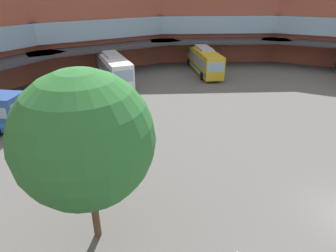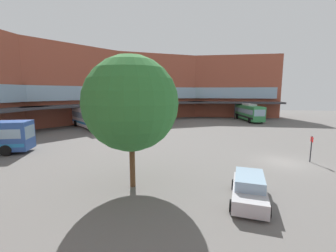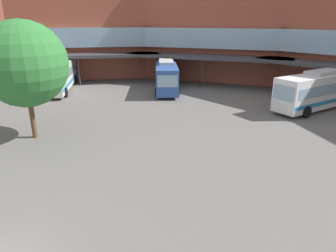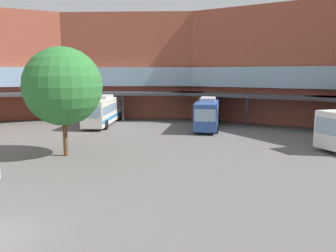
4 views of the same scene
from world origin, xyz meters
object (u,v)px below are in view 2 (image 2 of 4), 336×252
object	(u,v)px
plaza_tree	(131,104)
bus_0	(90,117)
bus_1	(249,112)
bus_4	(153,113)
stop_sign_post	(311,146)
parked_car	(249,189)

from	to	relation	value
plaza_tree	bus_0	bearing A→B (deg)	37.14
plaza_tree	bus_1	bearing A→B (deg)	-17.55
bus_4	stop_sign_post	size ratio (longest dim) A/B	4.55
bus_1	stop_sign_post	xyz separation A→B (m)	(-30.06, -1.59, -0.41)
plaza_tree	stop_sign_post	size ratio (longest dim) A/B	3.61
bus_0	parked_car	xyz separation A→B (m)	(-21.89, -23.53, -1.20)
bus_1	plaza_tree	size ratio (longest dim) A/B	1.30
bus_4	bus_0	bearing A→B (deg)	-77.16
bus_4	bus_1	bearing A→B (deg)	70.21
parked_car	stop_sign_post	xyz separation A→B (m)	(8.99, -6.40, 0.73)
bus_0	parked_car	bearing A→B (deg)	-4.55
parked_car	stop_sign_post	bearing A→B (deg)	150.13
bus_0	bus_1	xyz separation A→B (m)	(17.16, -28.34, -0.06)
bus_0	parked_car	distance (m)	32.16
bus_4	parked_car	size ratio (longest dim) A/B	2.39
bus_0	bus_4	size ratio (longest dim) A/B	0.98
bus_1	parked_car	size ratio (longest dim) A/B	2.47
plaza_tree	stop_sign_post	bearing A→B (deg)	-58.50
bus_0	stop_sign_post	world-z (taller)	bus_0
bus_1	bus_4	world-z (taller)	bus_1
parked_car	bus_1	bearing A→B (deg)	178.54
plaza_tree	stop_sign_post	xyz separation A→B (m)	(8.44, -13.77, -4.09)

